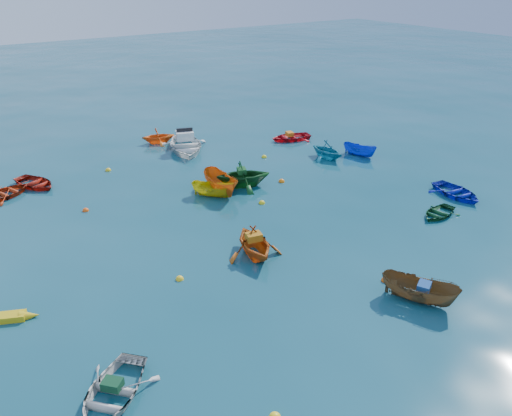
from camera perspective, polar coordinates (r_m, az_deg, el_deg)
ground at (r=23.33m, az=6.86°, el=-5.39°), size 160.00×160.00×0.00m
dinghy_white_near at (r=17.16m, az=-16.06°, el=-20.15°), size 3.93×3.90×0.67m
sampan_brown_mid at (r=21.30m, az=17.98°, el=-10.07°), size 2.43×3.25×1.18m
dinghy_blue_se at (r=31.23m, az=21.87°, el=1.30°), size 2.66×3.44×0.66m
dinghy_orange_w at (r=23.18m, az=-0.20°, el=-5.41°), size 3.10×3.42×1.56m
sampan_yellow_mid at (r=29.02m, az=-4.87°, el=1.33°), size 2.49×2.65×1.02m
dinghy_green_e at (r=28.46m, az=20.07°, el=-0.79°), size 2.70×2.13×0.51m
dinghy_cyan_se at (r=35.12m, az=8.07°, el=5.67°), size 2.57×2.88×1.37m
dinghy_red_nw at (r=32.38m, az=-26.60°, el=1.23°), size 3.56×3.10×0.62m
sampan_orange_n at (r=29.55m, az=-3.97°, el=1.84°), size 1.49×3.47×1.31m
dinghy_green_n at (r=30.28m, az=-1.45°, el=2.52°), size 4.01×3.77×1.69m
dinghy_red_ne at (r=38.66m, az=3.97°, el=7.79°), size 3.49×2.81×0.64m
sampan_blue_far at (r=36.02m, az=11.70°, el=5.91°), size 1.73×2.65×0.96m
dinghy_red_far at (r=33.07m, az=-23.89°, el=2.28°), size 3.27×3.72×0.64m
dinghy_orange_far at (r=38.57m, az=-11.05°, el=7.32°), size 2.86×2.63×1.26m
motorboat_white at (r=36.57m, az=-8.02°, el=6.51°), size 4.82×5.64×1.59m
tarp_green_a at (r=16.89m, az=-16.10°, el=-18.78°), size 0.74×0.74×0.29m
tarp_blue_a at (r=20.87m, az=18.66°, el=-8.51°), size 0.76×0.70×0.30m
tarp_orange_a at (r=22.74m, az=-0.26°, el=-3.30°), size 0.79×0.66×0.34m
tarp_green_b at (r=29.88m, az=-1.66°, el=4.27°), size 0.71×0.80×0.32m
tarp_orange_b at (r=38.47m, az=3.86°, el=8.45°), size 0.60×0.71×0.31m
buoy_or_b at (r=22.13m, az=14.59°, el=-8.06°), size 0.39×0.39×0.39m
buoy_ye_b at (r=21.77m, az=-8.71°, el=-8.07°), size 0.35×0.35×0.35m
buoy_or_c at (r=28.75m, az=-18.88°, el=-0.32°), size 0.35×0.35×0.35m
buoy_ye_c at (r=28.06m, az=0.67°, el=0.53°), size 0.36×0.36×0.36m
buoy_or_d at (r=30.91m, az=2.95°, el=3.01°), size 0.39×0.39×0.39m
buoy_ye_d at (r=33.98m, az=-16.53°, el=4.12°), size 0.38×0.38×0.38m
buoy_or_e at (r=38.13m, az=-10.71°, el=7.13°), size 0.33×0.33×0.33m
buoy_ye_e at (r=34.90m, az=0.94°, el=5.80°), size 0.37×0.37×0.37m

